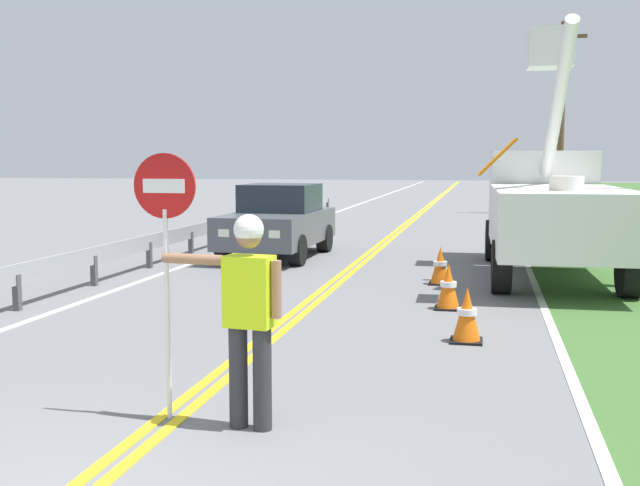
# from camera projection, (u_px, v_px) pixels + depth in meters

# --- Properties ---
(centerline_yellow_left) EXTENTS (0.11, 110.00, 0.01)m
(centerline_yellow_left) POSITION_uv_depth(u_px,v_px,m) (395.00, 232.00, 23.63)
(centerline_yellow_left) COLOR yellow
(centerline_yellow_left) RESTS_ON ground
(centerline_yellow_right) EXTENTS (0.11, 110.00, 0.01)m
(centerline_yellow_right) POSITION_uv_depth(u_px,v_px,m) (400.00, 232.00, 23.59)
(centerline_yellow_right) COLOR yellow
(centerline_yellow_right) RESTS_ON ground
(edge_line_right) EXTENTS (0.12, 110.00, 0.01)m
(edge_line_right) POSITION_uv_depth(u_px,v_px,m) (515.00, 234.00, 22.84)
(edge_line_right) COLOR silver
(edge_line_right) RESTS_ON ground
(edge_line_left) EXTENTS (0.12, 110.00, 0.01)m
(edge_line_left) POSITION_uv_depth(u_px,v_px,m) (287.00, 229.00, 24.38)
(edge_line_left) COLOR silver
(edge_line_left) RESTS_ON ground
(flagger_worker) EXTENTS (1.08, 0.28, 1.83)m
(flagger_worker) POSITION_uv_depth(u_px,v_px,m) (248.00, 307.00, 6.25)
(flagger_worker) COLOR #2D2D33
(flagger_worker) RESTS_ON ground
(stop_sign_paddle) EXTENTS (0.56, 0.04, 2.33)m
(stop_sign_paddle) POSITION_uv_depth(u_px,v_px,m) (165.00, 226.00, 6.42)
(stop_sign_paddle) COLOR silver
(stop_sign_paddle) RESTS_ON ground
(utility_bucket_truck) EXTENTS (2.67, 6.86, 4.96)m
(utility_bucket_truck) POSITION_uv_depth(u_px,v_px,m) (550.00, 204.00, 14.93)
(utility_bucket_truck) COLOR white
(utility_bucket_truck) RESTS_ON ground
(oncoming_sedan_nearest) EXTENTS (1.99, 4.14, 1.70)m
(oncoming_sedan_nearest) POSITION_uv_depth(u_px,v_px,m) (278.00, 222.00, 17.46)
(oncoming_sedan_nearest) COLOR #4C5156
(oncoming_sedan_nearest) RESTS_ON ground
(utility_pole_mid) EXTENTS (1.80, 0.28, 7.88)m
(utility_pole_mid) POSITION_uv_depth(u_px,v_px,m) (561.00, 115.00, 30.94)
(utility_pole_mid) COLOR brown
(utility_pole_mid) RESTS_ON ground
(traffic_cone_lead) EXTENTS (0.40, 0.40, 0.70)m
(traffic_cone_lead) POSITION_uv_depth(u_px,v_px,m) (467.00, 315.00, 9.34)
(traffic_cone_lead) COLOR orange
(traffic_cone_lead) RESTS_ON ground
(traffic_cone_mid) EXTENTS (0.40, 0.40, 0.70)m
(traffic_cone_mid) POSITION_uv_depth(u_px,v_px,m) (448.00, 287.00, 11.40)
(traffic_cone_mid) COLOR orange
(traffic_cone_mid) RESTS_ON ground
(traffic_cone_tail) EXTENTS (0.40, 0.40, 0.70)m
(traffic_cone_tail) POSITION_uv_depth(u_px,v_px,m) (440.00, 266.00, 13.66)
(traffic_cone_tail) COLOR orange
(traffic_cone_tail) RESTS_ON ground
(guardrail_left_shoulder) EXTENTS (0.10, 32.00, 0.71)m
(guardrail_left_shoulder) POSITION_uv_depth(u_px,v_px,m) (208.00, 229.00, 19.02)
(guardrail_left_shoulder) COLOR #9EA0A3
(guardrail_left_shoulder) RESTS_ON ground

